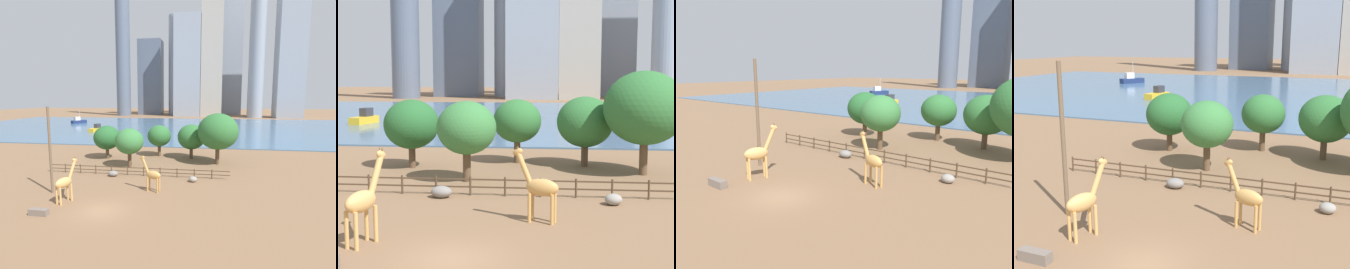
% 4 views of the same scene
% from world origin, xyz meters
% --- Properties ---
extents(ground_plane, '(400.00, 400.00, 0.00)m').
position_xyz_m(ground_plane, '(0.00, 80.00, 0.00)').
color(ground_plane, brown).
extents(harbor_water, '(180.00, 86.00, 0.20)m').
position_xyz_m(harbor_water, '(0.00, 77.00, 0.10)').
color(harbor_water, '#476B8C').
rests_on(harbor_water, ground).
extents(giraffe_tall, '(1.53, 3.02, 4.58)m').
position_xyz_m(giraffe_tall, '(-4.61, 1.61, 2.15)').
color(giraffe_tall, tan).
rests_on(giraffe_tall, ground).
extents(giraffe_companion, '(2.77, 1.26, 4.25)m').
position_xyz_m(giraffe_companion, '(3.70, 6.15, 1.99)').
color(giraffe_companion, tan).
rests_on(giraffe_companion, ground).
extents(utility_pole, '(0.28, 0.28, 9.91)m').
position_xyz_m(utility_pole, '(-7.59, 3.91, 4.95)').
color(utility_pole, brown).
rests_on(utility_pole, ground).
extents(boulder_near_fence, '(1.41, 1.06, 0.80)m').
position_xyz_m(boulder_near_fence, '(-2.98, 11.17, 0.40)').
color(boulder_near_fence, gray).
rests_on(boulder_near_fence, ground).
extents(boulder_by_pole, '(1.09, 0.97, 0.73)m').
position_xyz_m(boulder_by_pole, '(8.20, 10.34, 0.36)').
color(boulder_by_pole, gray).
rests_on(boulder_by_pole, ground).
extents(feeding_trough, '(1.80, 0.60, 0.60)m').
position_xyz_m(feeding_trough, '(-5.41, -1.74, 0.30)').
color(feeding_trough, '#72665B').
rests_on(feeding_trough, ground).
extents(enclosure_fence, '(26.12, 0.14, 1.30)m').
position_xyz_m(enclosure_fence, '(-0.47, 12.00, 0.77)').
color(enclosure_fence, '#4C3826').
rests_on(enclosure_fence, ground).
extents(tree_center_broad, '(4.42, 4.42, 5.87)m').
position_xyz_m(tree_center_broad, '(0.98, 25.12, 3.86)').
color(tree_center_broad, brown).
rests_on(tree_center_broad, ground).
extents(tree_right_tall, '(4.53, 4.53, 6.17)m').
position_xyz_m(tree_right_tall, '(-2.20, 16.49, 4.10)').
color(tree_right_tall, brown).
rests_on(tree_right_tall, ground).
extents(tree_left_small, '(4.77, 4.77, 5.98)m').
position_xyz_m(tree_left_small, '(-7.97, 21.68, 3.81)').
color(tree_left_small, brown).
rests_on(tree_left_small, ground).
extents(tree_right_small, '(4.98, 4.98, 6.21)m').
position_xyz_m(tree_right_small, '(7.09, 23.91, 3.95)').
color(tree_right_small, brown).
rests_on(tree_right_small, ground).
extents(boat_ferry, '(3.25, 5.92, 2.47)m').
position_xyz_m(boat_ferry, '(-26.24, 58.03, 1.04)').
color(boat_ferry, gold).
rests_on(boat_ferry, harbor_water).
extents(boat_sailboat, '(5.44, 6.72, 5.83)m').
position_xyz_m(boat_sailboat, '(-46.42, 84.76, 1.17)').
color(boat_sailboat, navy).
rests_on(boat_sailboat, harbor_water).
extents(skyline_tower_needle, '(15.93, 14.08, 51.02)m').
position_xyz_m(skyline_tower_needle, '(-30.51, 161.60, 25.51)').
color(skyline_tower_needle, slate).
rests_on(skyline_tower_needle, ground).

